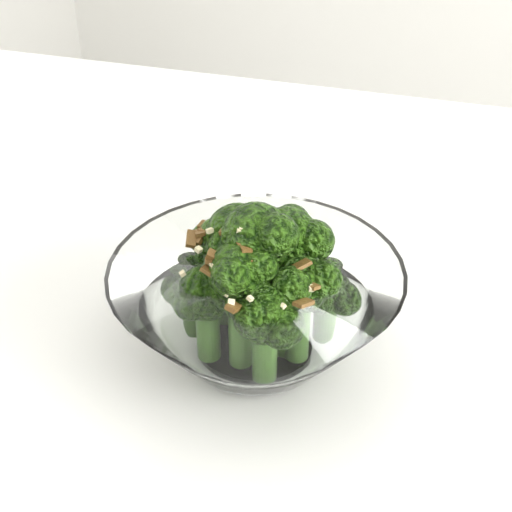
% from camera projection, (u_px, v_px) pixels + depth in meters
% --- Properties ---
extents(table, '(1.32, 1.00, 0.75)m').
position_uv_depth(table, '(358.00, 366.00, 0.63)').
color(table, white).
rests_on(table, ground).
extents(broccoli_dish, '(0.19, 0.19, 0.12)m').
position_uv_depth(broccoli_dish, '(256.00, 300.00, 0.52)').
color(broccoli_dish, white).
rests_on(broccoli_dish, table).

